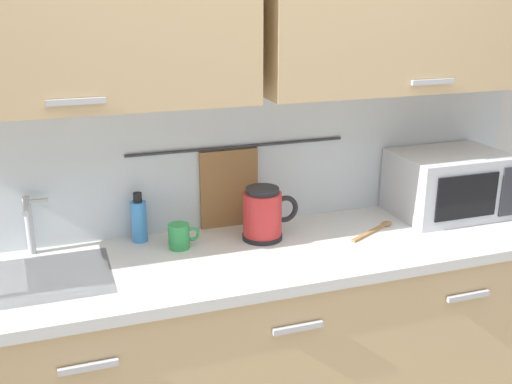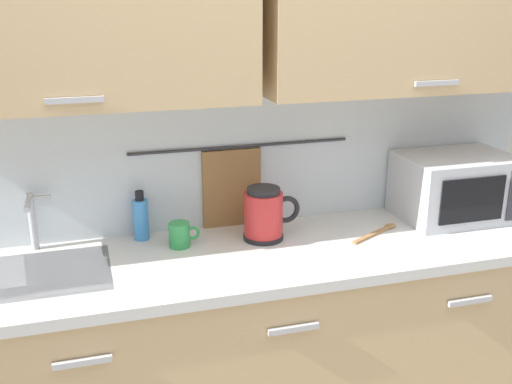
{
  "view_description": "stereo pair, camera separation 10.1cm",
  "coord_description": "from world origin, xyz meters",
  "px_view_note": "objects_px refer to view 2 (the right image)",
  "views": [
    {
      "loc": [
        -0.73,
        -1.68,
        1.83
      ],
      "look_at": [
        -0.03,
        0.33,
        1.12
      ],
      "focal_mm": 42.91,
      "sensor_mm": 36.0,
      "label": 1
    },
    {
      "loc": [
        -0.63,
        -1.71,
        1.83
      ],
      "look_at": [
        -0.03,
        0.33,
        1.12
      ],
      "focal_mm": 42.91,
      "sensor_mm": 36.0,
      "label": 2
    }
  ],
  "objects_px": {
    "electric_kettle": "(265,214)",
    "wooden_spoon": "(380,231)",
    "dish_soap_bottle": "(141,218)",
    "microwave": "(455,187)",
    "mug_near_sink": "(180,235)"
  },
  "relations": [
    {
      "from": "electric_kettle",
      "to": "wooden_spoon",
      "type": "bearing_deg",
      "value": -8.62
    },
    {
      "from": "electric_kettle",
      "to": "dish_soap_bottle",
      "type": "distance_m",
      "value": 0.48
    },
    {
      "from": "microwave",
      "to": "electric_kettle",
      "type": "bearing_deg",
      "value": -179.68
    },
    {
      "from": "microwave",
      "to": "dish_soap_bottle",
      "type": "distance_m",
      "value": 1.31
    },
    {
      "from": "dish_soap_bottle",
      "to": "wooden_spoon",
      "type": "distance_m",
      "value": 0.95
    },
    {
      "from": "microwave",
      "to": "dish_soap_bottle",
      "type": "height_order",
      "value": "microwave"
    },
    {
      "from": "microwave",
      "to": "dish_soap_bottle",
      "type": "bearing_deg",
      "value": 174.42
    },
    {
      "from": "dish_soap_bottle",
      "to": "mug_near_sink",
      "type": "bearing_deg",
      "value": -41.46
    },
    {
      "from": "electric_kettle",
      "to": "mug_near_sink",
      "type": "bearing_deg",
      "value": 177.28
    },
    {
      "from": "electric_kettle",
      "to": "wooden_spoon",
      "type": "relative_size",
      "value": 0.89
    },
    {
      "from": "microwave",
      "to": "electric_kettle",
      "type": "height_order",
      "value": "microwave"
    },
    {
      "from": "microwave",
      "to": "dish_soap_bottle",
      "type": "relative_size",
      "value": 2.35
    },
    {
      "from": "mug_near_sink",
      "to": "wooden_spoon",
      "type": "distance_m",
      "value": 0.8
    },
    {
      "from": "dish_soap_bottle",
      "to": "wooden_spoon",
      "type": "relative_size",
      "value": 0.77
    },
    {
      "from": "electric_kettle",
      "to": "mug_near_sink",
      "type": "distance_m",
      "value": 0.33
    }
  ]
}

